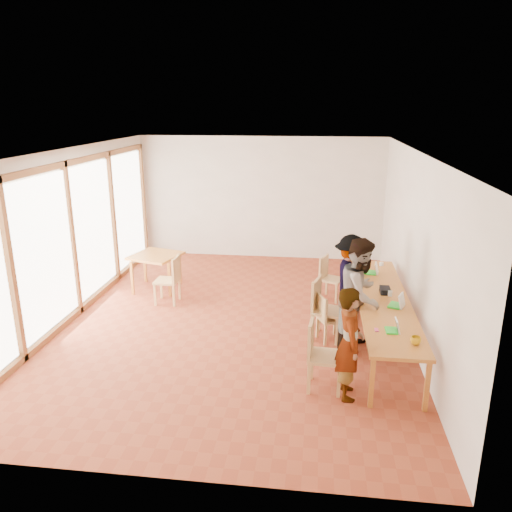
{
  "coord_description": "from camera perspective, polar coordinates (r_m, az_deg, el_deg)",
  "views": [
    {
      "loc": [
        1.39,
        -8.14,
        3.74
      ],
      "look_at": [
        0.32,
        0.42,
        1.1
      ],
      "focal_mm": 35.0,
      "sensor_mm": 36.0,
      "label": 1
    }
  ],
  "objects": [
    {
      "name": "ground",
      "position": [
        9.06,
        -2.38,
        -7.37
      ],
      "size": [
        8.0,
        8.0,
        0.0
      ],
      "primitive_type": "plane",
      "color": "brown",
      "rests_on": "ground"
    },
    {
      "name": "wall_back",
      "position": [
        12.42,
        0.57,
        6.63
      ],
      "size": [
        6.0,
        0.1,
        3.0
      ],
      "primitive_type": "cube",
      "color": "beige",
      "rests_on": "ground"
    },
    {
      "name": "wall_front",
      "position": [
        4.91,
        -10.38,
        -10.45
      ],
      "size": [
        6.0,
        0.1,
        3.0
      ],
      "primitive_type": "cube",
      "color": "beige",
      "rests_on": "ground"
    },
    {
      "name": "wall_right",
      "position": [
        8.59,
        17.64,
        1.09
      ],
      "size": [
        0.1,
        8.0,
        3.0
      ],
      "primitive_type": "cube",
      "color": "beige",
      "rests_on": "ground"
    },
    {
      "name": "window_wall",
      "position": [
        9.5,
        -20.42,
        2.29
      ],
      "size": [
        0.1,
        8.0,
        3.0
      ],
      "primitive_type": "cube",
      "color": "white",
      "rests_on": "ground"
    },
    {
      "name": "ceiling",
      "position": [
        8.29,
        -2.64,
        12.02
      ],
      "size": [
        6.0,
        8.0,
        0.04
      ],
      "primitive_type": "cube",
      "color": "white",
      "rests_on": "wall_back"
    },
    {
      "name": "communal_table",
      "position": [
        8.31,
        14.32,
        -4.98
      ],
      "size": [
        0.8,
        4.0,
        0.75
      ],
      "color": "#B57328",
      "rests_on": "ground"
    },
    {
      "name": "side_table",
      "position": [
        10.55,
        -11.38,
        -0.25
      ],
      "size": [
        0.9,
        0.9,
        0.75
      ],
      "rotation": [
        0.0,
        0.0,
        -0.28
      ],
      "color": "#B57328",
      "rests_on": "ground"
    },
    {
      "name": "chair_near",
      "position": [
        6.86,
        7.1,
        -10.29
      ],
      "size": [
        0.5,
        0.5,
        0.53
      ],
      "rotation": [
        0.0,
        0.0,
        -0.08
      ],
      "color": "tan",
      "rests_on": "ground"
    },
    {
      "name": "chair_mid",
      "position": [
        8.2,
        8.02,
        -6.5
      ],
      "size": [
        0.49,
        0.49,
        0.42
      ],
      "rotation": [
        0.0,
        0.0,
        0.42
      ],
      "color": "tan",
      "rests_on": "ground"
    },
    {
      "name": "chair_far",
      "position": [
        8.28,
        7.57,
        -5.25
      ],
      "size": [
        0.58,
        0.58,
        0.54
      ],
      "rotation": [
        0.0,
        0.0,
        -0.27
      ],
      "color": "tan",
      "rests_on": "ground"
    },
    {
      "name": "chair_empty",
      "position": [
        9.98,
        8.18,
        -1.93
      ],
      "size": [
        0.53,
        0.53,
        0.46
      ],
      "rotation": [
        0.0,
        0.0,
        -0.4
      ],
      "color": "tan",
      "rests_on": "ground"
    },
    {
      "name": "chair_spare",
      "position": [
        9.77,
        -9.62,
        -2.13
      ],
      "size": [
        0.45,
        0.45,
        0.5
      ],
      "rotation": [
        0.0,
        0.0,
        3.12
      ],
      "color": "tan",
      "rests_on": "ground"
    },
    {
      "name": "person_near",
      "position": [
        6.67,
        10.62,
        -9.77
      ],
      "size": [
        0.41,
        0.59,
        1.53
      ],
      "primitive_type": "imported",
      "rotation": [
        0.0,
        0.0,
        1.66
      ],
      "color": "gray",
      "rests_on": "ground"
    },
    {
      "name": "person_mid",
      "position": [
        7.91,
        11.87,
        -4.37
      ],
      "size": [
        0.98,
        1.08,
        1.81
      ],
      "primitive_type": "imported",
      "rotation": [
        0.0,
        0.0,
        1.15
      ],
      "color": "gray",
      "rests_on": "ground"
    },
    {
      "name": "person_far",
      "position": [
        8.98,
        10.69,
        -2.5
      ],
      "size": [
        0.6,
        1.02,
        1.57
      ],
      "primitive_type": "imported",
      "rotation": [
        0.0,
        0.0,
        1.55
      ],
      "color": "gray",
      "rests_on": "ground"
    },
    {
      "name": "laptop_near",
      "position": [
        7.14,
        15.53,
        -7.94
      ],
      "size": [
        0.19,
        0.22,
        0.18
      ],
      "rotation": [
        0.0,
        0.0,
        0.01
      ],
      "color": "green",
      "rests_on": "communal_table"
    },
    {
      "name": "laptop_mid",
      "position": [
        7.99,
        15.96,
        -5.19
      ],
      "size": [
        0.3,
        0.31,
        0.21
      ],
      "rotation": [
        0.0,
        0.0,
        -0.39
      ],
      "color": "green",
      "rests_on": "communal_table"
    },
    {
      "name": "laptop_far",
      "position": [
        9.41,
        13.34,
        -1.63
      ],
      "size": [
        0.25,
        0.27,
        0.21
      ],
      "rotation": [
        0.0,
        0.0,
        -0.17
      ],
      "color": "green",
      "rests_on": "communal_table"
    },
    {
      "name": "yellow_mug",
      "position": [
        6.86,
        17.79,
        -9.19
      ],
      "size": [
        0.16,
        0.16,
        0.11
      ],
      "primitive_type": "imported",
      "rotation": [
        0.0,
        0.0,
        -0.26
      ],
      "color": "gold",
      "rests_on": "communal_table"
    },
    {
      "name": "green_bottle",
      "position": [
        9.33,
        12.46,
        -1.19
      ],
      "size": [
        0.07,
        0.07,
        0.28
      ],
      "primitive_type": "cylinder",
      "color": "#136415",
      "rests_on": "communal_table"
    },
    {
      "name": "clear_glass",
      "position": [
        8.39,
        15.07,
        -4.15
      ],
      "size": [
        0.07,
        0.07,
        0.09
      ],
      "primitive_type": "cylinder",
      "color": "silver",
      "rests_on": "communal_table"
    },
    {
      "name": "condiment_cup",
      "position": [
        9.91,
        14.15,
        -0.9
      ],
      "size": [
        0.08,
        0.08,
        0.06
      ],
      "primitive_type": "cylinder",
      "color": "white",
      "rests_on": "communal_table"
    },
    {
      "name": "pink_phone",
      "position": [
        7.13,
        13.61,
        -8.2
      ],
      "size": [
        0.05,
        0.1,
        0.01
      ],
      "primitive_type": "cube",
      "color": "#EF4489",
      "rests_on": "communal_table"
    },
    {
      "name": "black_pouch",
      "position": [
        8.5,
        14.54,
        -3.82
      ],
      "size": [
        0.16,
        0.26,
        0.09
      ],
      "primitive_type": "cube",
      "color": "black",
      "rests_on": "communal_table"
    }
  ]
}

